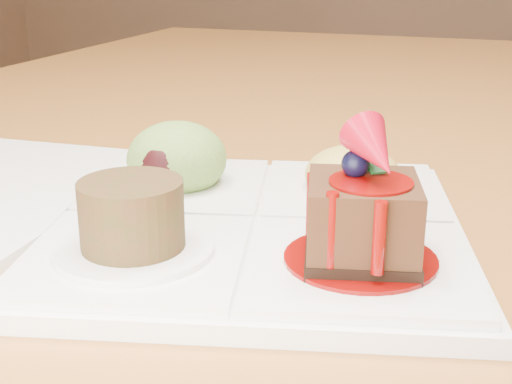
% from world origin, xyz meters
% --- Properties ---
extents(dining_table, '(1.00, 1.80, 0.75)m').
position_xyz_m(dining_table, '(0.00, 0.00, 0.68)').
color(dining_table, brown).
rests_on(dining_table, ground).
extents(sampler_plate, '(0.33, 0.33, 0.11)m').
position_xyz_m(sampler_plate, '(0.14, -0.30, 0.77)').
color(sampler_plate, white).
rests_on(sampler_plate, dining_table).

